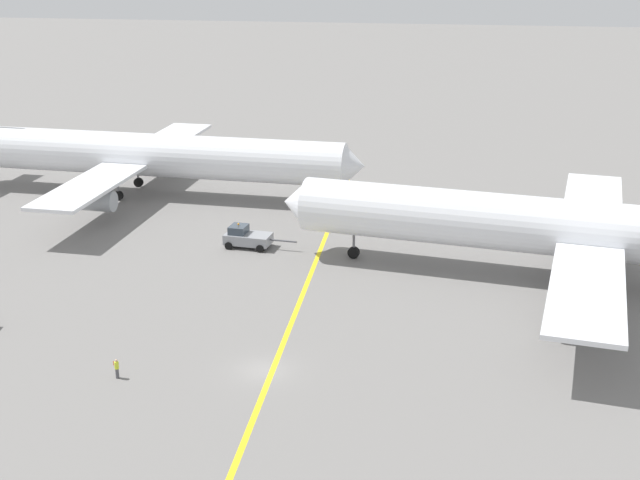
{
  "coord_description": "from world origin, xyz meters",
  "views": [
    {
      "loc": [
        14.7,
        -61.79,
        33.82
      ],
      "look_at": [
        1.21,
        21.46,
        4.0
      ],
      "focal_mm": 48.38,
      "sensor_mm": 36.0,
      "label": 1
    }
  ],
  "objects": [
    {
      "name": "ground_crew_marshaller_foreground",
      "position": [
        -11.43,
        -3.14,
        0.88
      ],
      "size": [
        0.49,
        0.36,
        1.69
      ],
      "color": "#4C4C51",
      "rests_on": "ground"
    },
    {
      "name": "pushback_tug",
      "position": [
        -8.52,
        28.96,
        1.18
      ],
      "size": [
        8.54,
        3.56,
        2.79
      ],
      "color": "gray",
      "rests_on": "ground"
    },
    {
      "name": "taxiway_stripe",
      "position": [
        0.46,
        10.0,
        0.0
      ],
      "size": [
        3.43,
        119.98,
        0.01
      ],
      "primitive_type": "cube",
      "rotation": [
        0.0,
        0.0,
        0.02
      ],
      "color": "yellow",
      "rests_on": "ground"
    },
    {
      "name": "ground_plane",
      "position": [
        0.0,
        0.0,
        0.0
      ],
      "size": [
        600.0,
        600.0,
        0.0
      ],
      "primitive_type": "plane",
      "color": "slate"
    },
    {
      "name": "airliner_at_gate_left",
      "position": [
        -26.75,
        47.51,
        5.57
      ],
      "size": [
        59.32,
        47.81,
        16.27
      ],
      "color": "white",
      "rests_on": "ground"
    },
    {
      "name": "airliner_being_pushed",
      "position": [
        26.28,
        23.97,
        5.73
      ],
      "size": [
        60.61,
        50.12,
        15.82
      ],
      "color": "white",
      "rests_on": "ground"
    }
  ]
}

